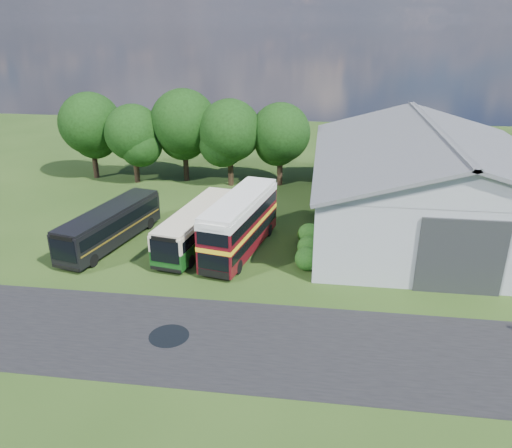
# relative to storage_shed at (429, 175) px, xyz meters

# --- Properties ---
(ground) EXTENTS (120.00, 120.00, 0.00)m
(ground) POSITION_rel_storage_shed_xyz_m (-15.00, -15.98, -4.17)
(ground) COLOR #1E3711
(ground) RESTS_ON ground
(asphalt_road) EXTENTS (60.00, 8.00, 0.02)m
(asphalt_road) POSITION_rel_storage_shed_xyz_m (-12.00, -18.98, -4.17)
(asphalt_road) COLOR black
(asphalt_road) RESTS_ON ground
(puddle) EXTENTS (2.20, 2.20, 0.01)m
(puddle) POSITION_rel_storage_shed_xyz_m (-16.50, -18.98, -4.17)
(puddle) COLOR black
(puddle) RESTS_ON ground
(storage_shed) EXTENTS (18.80, 24.80, 8.15)m
(storage_shed) POSITION_rel_storage_shed_xyz_m (0.00, 0.00, 0.00)
(storage_shed) COLOR gray
(storage_shed) RESTS_ON ground
(tree_left_a) EXTENTS (6.46, 6.46, 9.12)m
(tree_left_a) POSITION_rel_storage_shed_xyz_m (-33.00, 8.52, 1.71)
(tree_left_a) COLOR black
(tree_left_a) RESTS_ON ground
(tree_left_b) EXTENTS (5.78, 5.78, 8.16)m
(tree_left_b) POSITION_rel_storage_shed_xyz_m (-28.00, 7.52, 1.09)
(tree_left_b) COLOR black
(tree_left_b) RESTS_ON ground
(tree_mid) EXTENTS (6.80, 6.80, 9.60)m
(tree_mid) POSITION_rel_storage_shed_xyz_m (-23.00, 8.82, 2.02)
(tree_mid) COLOR black
(tree_mid) RESTS_ON ground
(tree_right_a) EXTENTS (6.26, 6.26, 8.83)m
(tree_right_a) POSITION_rel_storage_shed_xyz_m (-18.00, 7.82, 1.52)
(tree_right_a) COLOR black
(tree_right_a) RESTS_ON ground
(tree_right_b) EXTENTS (5.98, 5.98, 8.45)m
(tree_right_b) POSITION_rel_storage_shed_xyz_m (-13.00, 8.62, 1.27)
(tree_right_b) COLOR black
(tree_right_b) RESTS_ON ground
(shrub_front) EXTENTS (1.70, 1.70, 1.70)m
(shrub_front) POSITION_rel_storage_shed_xyz_m (-9.40, -9.98, -4.17)
(shrub_front) COLOR #194714
(shrub_front) RESTS_ON ground
(shrub_mid) EXTENTS (1.60, 1.60, 1.60)m
(shrub_mid) POSITION_rel_storage_shed_xyz_m (-9.40, -7.98, -4.17)
(shrub_mid) COLOR #194714
(shrub_mid) RESTS_ON ground
(shrub_back) EXTENTS (1.80, 1.80, 1.80)m
(shrub_back) POSITION_rel_storage_shed_xyz_m (-9.40, -5.98, -4.17)
(shrub_back) COLOR #194714
(shrub_back) RESTS_ON ground
(bus_green_single) EXTENTS (4.25, 10.77, 2.90)m
(bus_green_single) POSITION_rel_storage_shed_xyz_m (-17.83, -7.08, -2.62)
(bus_green_single) COLOR black
(bus_green_single) RESTS_ON ground
(bus_maroon_double) EXTENTS (4.46, 10.24, 4.27)m
(bus_maroon_double) POSITION_rel_storage_shed_xyz_m (-14.40, -7.79, -2.03)
(bus_maroon_double) COLOR black
(bus_maroon_double) RESTS_ON ground
(bus_dark_single) EXTENTS (4.68, 10.66, 2.86)m
(bus_dark_single) POSITION_rel_storage_shed_xyz_m (-24.36, -7.87, -2.64)
(bus_dark_single) COLOR black
(bus_dark_single) RESTS_ON ground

